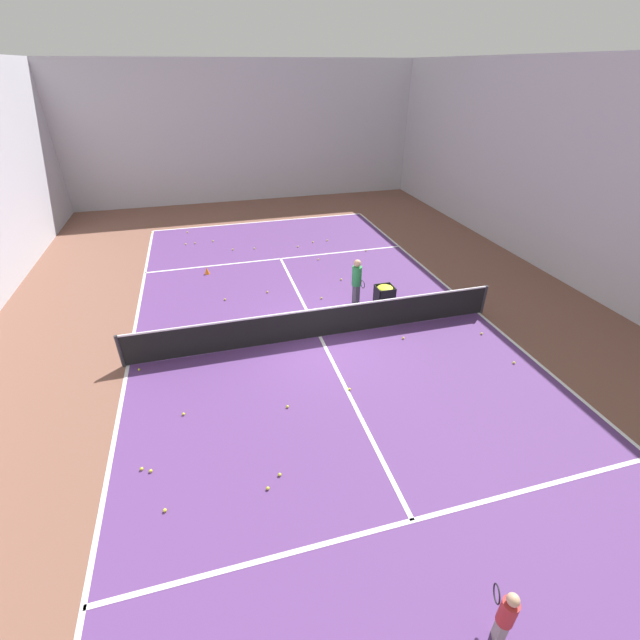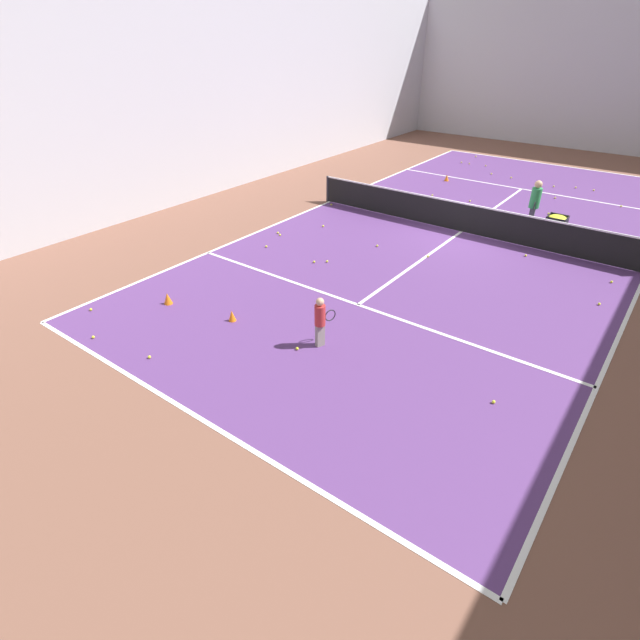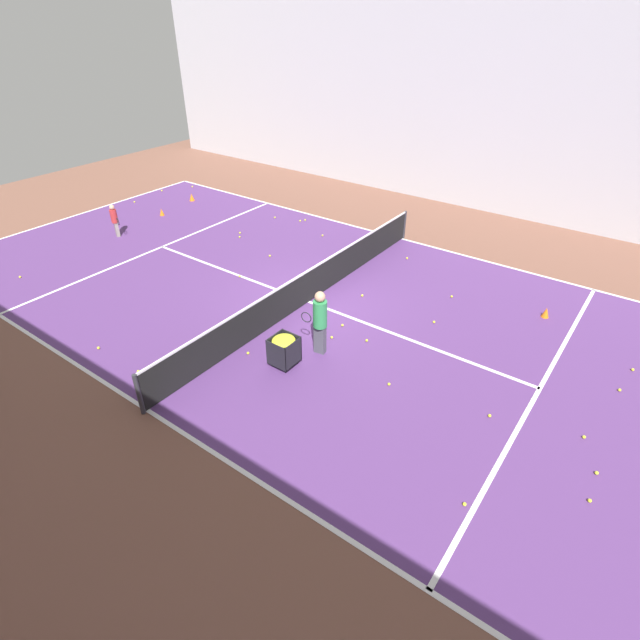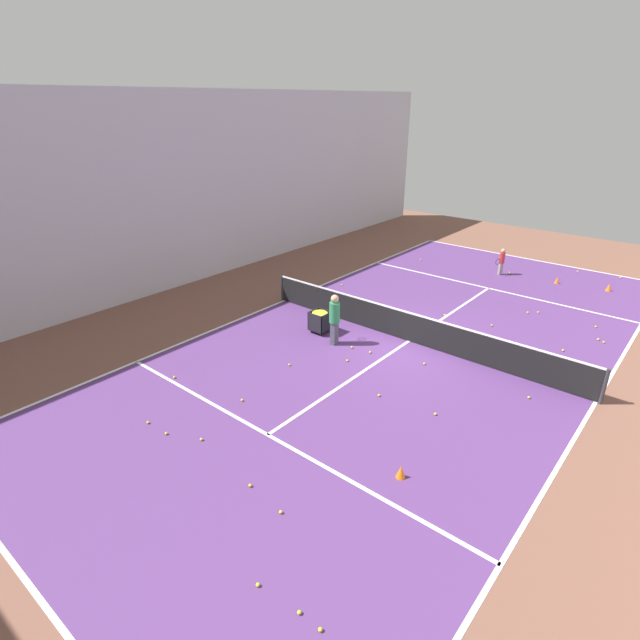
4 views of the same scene
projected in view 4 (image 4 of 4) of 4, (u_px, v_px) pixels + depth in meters
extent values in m
plane|color=brown|center=(409.00, 341.00, 16.52)|extent=(37.12, 37.12, 0.00)
cube|color=#563370|center=(409.00, 341.00, 16.52)|extent=(11.35, 23.86, 0.00)
cube|color=white|center=(532.00, 260.00, 24.89)|extent=(11.35, 0.10, 0.00)
cube|color=white|center=(33.00, 591.00, 8.13)|extent=(11.35, 0.10, 0.00)
cube|color=white|center=(596.00, 402.00, 13.19)|extent=(0.10, 23.86, 0.00)
cube|color=white|center=(284.00, 301.00, 19.83)|extent=(0.10, 23.86, 0.00)
cube|color=white|center=(488.00, 288.00, 21.12)|extent=(11.35, 0.10, 0.00)
cube|color=white|center=(268.00, 435.00, 11.91)|extent=(11.35, 0.10, 0.00)
cube|color=white|center=(409.00, 341.00, 16.51)|extent=(0.10, 13.12, 0.00)
cube|color=silver|center=(201.00, 189.00, 21.01)|extent=(0.15, 33.42, 7.75)
cylinder|color=#2D2D33|center=(604.00, 387.00, 12.93)|extent=(0.10, 0.10, 1.03)
cylinder|color=#2D2D33|center=(282.00, 288.00, 19.68)|extent=(0.10, 0.10, 1.03)
cube|color=black|center=(410.00, 328.00, 16.31)|extent=(11.45, 0.03, 0.96)
cube|color=white|center=(411.00, 313.00, 16.11)|extent=(11.45, 0.04, 0.05)
cube|color=gray|center=(500.00, 269.00, 22.68)|extent=(0.18, 0.22, 0.54)
cylinder|color=#B22D2D|center=(502.00, 258.00, 22.48)|extent=(0.31, 0.31, 0.48)
sphere|color=tan|center=(503.00, 251.00, 22.34)|extent=(0.18, 0.18, 0.18)
torus|color=black|center=(498.00, 262.00, 22.35)|extent=(0.12, 0.27, 0.28)
cube|color=#4C4C56|center=(334.00, 333.00, 16.19)|extent=(0.20, 0.29, 0.77)
cylinder|color=#2D8C4C|center=(335.00, 312.00, 15.90)|extent=(0.39, 0.39, 0.68)
sphere|color=tan|center=(335.00, 299.00, 15.71)|extent=(0.26, 0.26, 0.26)
torus|color=black|center=(339.00, 313.00, 16.27)|extent=(0.06, 0.28, 0.28)
cube|color=black|center=(320.00, 329.00, 17.11)|extent=(0.61, 0.58, 0.02)
cube|color=black|center=(325.00, 318.00, 17.18)|extent=(0.61, 0.02, 0.65)
cube|color=black|center=(315.00, 323.00, 16.78)|extent=(0.61, 0.02, 0.65)
cube|color=black|center=(327.00, 323.00, 16.81)|extent=(0.02, 0.58, 0.65)
cube|color=black|center=(313.00, 318.00, 17.15)|extent=(0.02, 0.58, 0.65)
ellipsoid|color=yellow|center=(320.00, 313.00, 16.87)|extent=(0.57, 0.54, 0.16)
cylinder|color=black|center=(329.00, 330.00, 17.15)|extent=(0.05, 0.05, 0.11)
cylinder|color=black|center=(319.00, 327.00, 17.40)|extent=(0.05, 0.05, 0.11)
cylinder|color=black|center=(321.00, 334.00, 16.86)|extent=(0.05, 0.05, 0.11)
cylinder|color=black|center=(311.00, 331.00, 17.11)|extent=(0.05, 0.05, 0.11)
cone|color=orange|center=(401.00, 472.00, 10.52)|extent=(0.21, 0.21, 0.29)
cone|color=orange|center=(609.00, 287.00, 20.78)|extent=(0.22, 0.22, 0.30)
cone|color=orange|center=(557.00, 280.00, 21.65)|extent=(0.19, 0.19, 0.28)
sphere|color=yellow|center=(596.00, 327.00, 17.48)|extent=(0.07, 0.07, 0.07)
sphere|color=yellow|center=(352.00, 347.00, 16.03)|extent=(0.07, 0.07, 0.07)
sphere|color=yellow|center=(370.00, 352.00, 15.72)|extent=(0.07, 0.07, 0.07)
sphere|color=yellow|center=(510.00, 273.00, 22.93)|extent=(0.07, 0.07, 0.07)
sphere|color=yellow|center=(620.00, 278.00, 22.28)|extent=(0.07, 0.07, 0.07)
sphere|color=yellow|center=(148.00, 422.00, 12.31)|extent=(0.07, 0.07, 0.07)
sphere|color=yellow|center=(299.00, 612.00, 7.75)|extent=(0.07, 0.07, 0.07)
sphere|color=yellow|center=(362.00, 314.00, 18.52)|extent=(0.07, 0.07, 0.07)
sphere|color=yellow|center=(379.00, 395.00, 13.44)|extent=(0.07, 0.07, 0.07)
sphere|color=yellow|center=(492.00, 325.00, 17.59)|extent=(0.07, 0.07, 0.07)
sphere|color=yellow|center=(201.00, 439.00, 11.70)|extent=(0.07, 0.07, 0.07)
sphere|color=yellow|center=(318.00, 295.00, 20.28)|extent=(0.07, 0.07, 0.07)
sphere|color=yellow|center=(586.00, 391.00, 13.61)|extent=(0.07, 0.07, 0.07)
sphere|color=yellow|center=(166.00, 433.00, 11.90)|extent=(0.07, 0.07, 0.07)
sphere|color=yellow|center=(445.00, 315.00, 18.43)|extent=(0.07, 0.07, 0.07)
sphere|color=yellow|center=(174.00, 377.00, 14.31)|extent=(0.07, 0.07, 0.07)
sphere|color=yellow|center=(424.00, 364.00, 15.04)|extent=(0.07, 0.07, 0.07)
sphere|color=yellow|center=(342.00, 285.00, 21.41)|extent=(0.07, 0.07, 0.07)
sphere|color=yellow|center=(333.00, 320.00, 17.97)|extent=(0.07, 0.07, 0.07)
sphere|color=yellow|center=(529.00, 397.00, 13.34)|extent=(0.07, 0.07, 0.07)
sphere|color=yellow|center=(538.00, 312.00, 18.66)|extent=(0.07, 0.07, 0.07)
sphere|color=yellow|center=(242.00, 400.00, 13.22)|extent=(0.07, 0.07, 0.07)
sphere|color=yellow|center=(347.00, 361.00, 15.22)|extent=(0.07, 0.07, 0.07)
sphere|color=yellow|center=(604.00, 342.00, 16.37)|extent=(0.07, 0.07, 0.07)
sphere|color=yellow|center=(528.00, 312.00, 18.64)|extent=(0.07, 0.07, 0.07)
sphere|color=yellow|center=(289.00, 365.00, 14.98)|extent=(0.07, 0.07, 0.07)
sphere|color=yellow|center=(320.00, 630.00, 7.50)|extent=(0.07, 0.07, 0.07)
sphere|color=yellow|center=(578.00, 271.00, 23.08)|extent=(0.07, 0.07, 0.07)
sphere|color=yellow|center=(258.00, 585.00, 8.20)|extent=(0.07, 0.07, 0.07)
sphere|color=yellow|center=(250.00, 485.00, 10.30)|extent=(0.07, 0.07, 0.07)
sphere|color=yellow|center=(281.00, 512.00, 9.64)|extent=(0.07, 0.07, 0.07)
sphere|color=yellow|center=(598.00, 339.00, 16.56)|extent=(0.07, 0.07, 0.07)
sphere|color=yellow|center=(563.00, 350.00, 15.83)|extent=(0.07, 0.07, 0.07)
sphere|color=yellow|center=(421.00, 260.00, 24.76)|extent=(0.07, 0.07, 0.07)
sphere|color=yellow|center=(435.00, 414.00, 12.64)|extent=(0.07, 0.07, 0.07)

